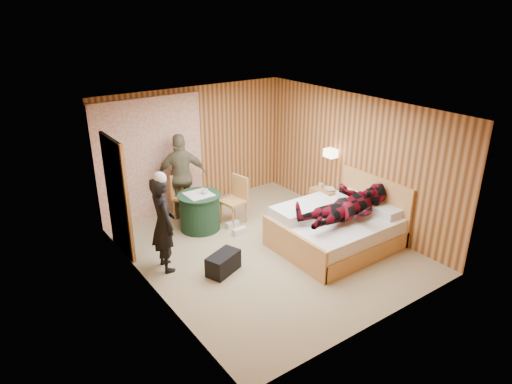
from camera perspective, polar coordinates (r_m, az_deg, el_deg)
floor at (r=8.13m, az=1.13°, el=-7.09°), size 4.20×5.00×0.01m
ceiling at (r=7.23m, az=1.29°, el=10.41°), size 4.20×5.00×0.01m
wall_back at (r=9.60m, az=-7.74°, el=5.57°), size 4.20×0.02×2.50m
wall_left at (r=6.65m, az=-13.51°, el=-2.71°), size 0.02×5.00×2.50m
wall_right at (r=8.93m, az=12.13°, el=3.96°), size 0.02×5.00×2.50m
curtain at (r=9.16m, az=-13.05°, el=4.02°), size 2.20×0.08×2.40m
doorway at (r=7.97m, az=-17.00°, el=-0.55°), size 0.06×0.90×2.05m
wall_lamp at (r=9.09m, az=9.33°, el=4.83°), size 0.26×0.24×0.16m
bed at (r=8.23m, az=10.02°, el=-4.52°), size 2.04×1.61×1.10m
nightstand at (r=9.46m, az=8.50°, el=-1.08°), size 0.40×0.54×0.52m
round_table at (r=8.72m, az=-7.05°, el=-2.42°), size 0.81×0.81×0.72m
chair_far at (r=9.16m, az=-9.22°, el=-0.08°), size 0.56×0.56×0.93m
chair_near at (r=8.88m, az=-2.49°, el=-0.50°), size 0.49×0.49×0.94m
duffel_bag at (r=7.41m, az=-4.11°, el=-8.86°), size 0.65×0.50×0.33m
sneaker_left at (r=8.85m, az=-2.95°, el=-4.07°), size 0.27×0.13×0.12m
sneaker_right at (r=8.59m, az=-2.09°, el=-4.91°), size 0.28×0.13×0.12m
woman_standing at (r=7.35m, az=-11.53°, el=-3.95°), size 0.44×0.62×1.59m
man_at_table at (r=9.09m, az=-9.26°, el=1.93°), size 1.09×0.72×1.72m
man_on_bed at (r=7.83m, az=11.65°, el=-0.75°), size 0.86×0.67×1.77m
book_lower at (r=9.32m, az=8.80°, el=0.29°), size 0.21×0.26×0.02m
book_upper at (r=9.32m, az=8.80°, el=0.40°), size 0.25×0.28×0.02m
cup_nightstand at (r=9.43m, az=8.06°, el=0.83°), size 0.12×0.12×0.09m
cup_table at (r=8.56m, az=-6.43°, el=0.09°), size 0.14×0.14×0.10m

